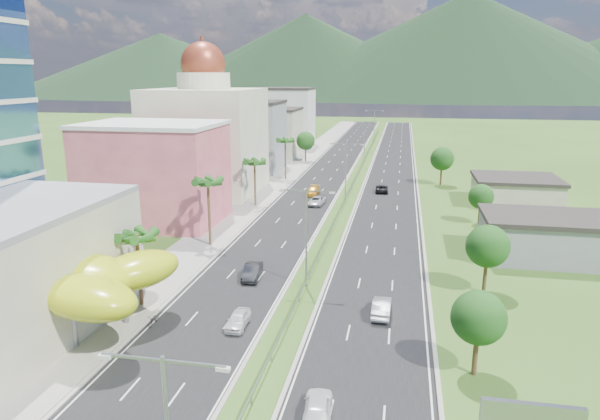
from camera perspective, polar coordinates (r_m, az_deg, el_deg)
The scene contains 35 objects.
ground at distance 50.59m, azimuth -1.39°, elevation -12.41°, with size 500.00×500.00×0.00m, color #2D5119.
road_left at distance 137.14m, azimuth 3.53°, elevation 4.75°, with size 11.00×260.00×0.04m, color black.
road_right at distance 136.07m, azimuth 9.82°, elevation 4.49°, with size 11.00×260.00×0.04m, color black.
sidewalk_left at distance 138.64m, azimuth -0.38°, elevation 4.89°, with size 7.00×260.00×0.12m, color gray.
median_guardrail at distance 118.62m, azimuth 6.00°, elevation 3.48°, with size 0.10×216.06×0.76m.
streetlight_median_b at distance 57.28m, azimuth 0.69°, elevation -1.90°, with size 6.04×0.25×11.00m.
streetlight_median_c at distance 95.98m, azimuth 4.94°, elevation 4.67°, with size 6.04×0.25×11.00m.
streetlight_median_d at distance 140.39m, azimuth 6.90°, elevation 7.67°, with size 6.04×0.25×11.00m.
streetlight_median_e at distance 185.09m, azimuth 7.93°, elevation 9.22°, with size 6.04×0.25×11.00m.
lime_canopy at distance 52.99m, azimuth -24.21°, elevation -6.58°, with size 18.00×15.00×7.40m.
pink_shophouse at distance 86.32m, azimuth -15.25°, elevation 3.63°, with size 20.00×15.00×15.00m, color #BD4D5F.
domed_building at distance 106.67m, azimuth -9.99°, elevation 7.97°, with size 20.00×20.00×28.70m.
midrise_grey at distance 130.29m, azimuth -5.61°, elevation 7.75°, with size 16.00×15.00×16.00m, color gray.
midrise_beige at distance 151.55m, azimuth -3.24°, elevation 8.14°, with size 16.00×15.00×13.00m, color #A79F89.
midrise_white at distance 173.62m, azimuth -1.39°, elevation 9.77°, with size 16.00×15.00×18.00m, color silver.
shed_near at distance 74.34m, azimuth 24.69°, elevation -2.84°, with size 15.00×10.00×5.00m, color gray.
shed_far at distance 103.27m, azimuth 21.98°, elevation 1.78°, with size 14.00×12.00×4.40m, color #A79F89.
palm_tree_b at distance 54.86m, azimuth -17.02°, elevation -2.95°, with size 3.60×3.60×8.10m.
palm_tree_c at distance 72.20m, azimuth -9.80°, elevation 2.72°, with size 3.60×3.60×9.60m.
palm_tree_d at distance 93.87m, azimuth -4.87°, elevation 4.94°, with size 3.60×3.60×8.60m.
palm_tree_e at distance 117.78m, azimuth -1.58°, elevation 7.27°, with size 3.60×3.60×9.40m.
leafy_tree_lfar at distance 142.44m, azimuth 0.60°, elevation 7.39°, with size 4.90×4.90×8.05m.
leafy_tree_ra at distance 43.53m, azimuth 18.52°, elevation -10.86°, with size 4.20×4.20×6.90m.
leafy_tree_rb at distance 59.56m, azimuth 19.38°, elevation -3.68°, with size 4.55×4.55×7.47m.
leafy_tree_rc at distance 87.00m, azimuth 18.75°, elevation 1.35°, with size 3.85×3.85×6.33m.
leafy_tree_rd at distance 115.72m, azimuth 14.92°, elevation 5.30°, with size 4.90×4.90×8.05m.
mountain_ridge at distance 497.22m, azimuth 16.99°, elevation 11.08°, with size 860.00×140.00×90.00m, color black, non-canonical shape.
car_white_near_left at distance 50.65m, azimuth -6.63°, elevation -11.52°, with size 1.69×4.20×1.43m, color white.
car_dark_left at distance 61.68m, azimuth -5.11°, elevation -6.53°, with size 1.74×4.98×1.64m, color black.
car_silver_mid_left at distance 95.27m, azimuth 1.81°, elevation 0.96°, with size 2.39×5.19×1.44m, color #AFB3B7.
car_yellow_far_left at distance 103.27m, azimuth 1.37°, elevation 2.05°, with size 2.18×5.37×1.56m, color orange.
car_white_near_right at distance 38.57m, azimuth 1.91°, elevation -20.27°, with size 1.92×4.76×1.62m, color white.
car_silver_right at distance 53.13m, azimuth 8.69°, elevation -10.20°, with size 1.72×4.93×1.62m, color #AFB2B7.
car_dark_far_right at distance 106.90m, azimuth 8.71°, elevation 2.28°, with size 2.38×5.16×1.44m, color black.
motorcycle at distance 52.50m, azimuth -15.34°, elevation -11.09°, with size 0.60×1.99×1.27m, color black.
Camera 1 is at (9.69, -44.14, 22.74)m, focal length 32.00 mm.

